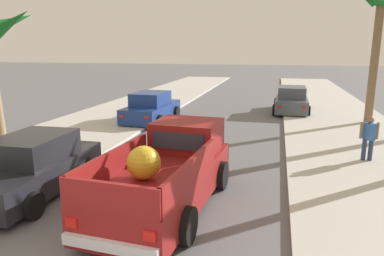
% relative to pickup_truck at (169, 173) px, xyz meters
% --- Properties ---
extents(sidewalk_left, '(5.31, 60.00, 0.12)m').
position_rel_pickup_truck_xyz_m(sidewalk_left, '(-6.10, 7.15, -0.73)').
color(sidewalk_left, beige).
rests_on(sidewalk_left, ground).
extents(sidewalk_right, '(5.31, 60.00, 0.12)m').
position_rel_pickup_truck_xyz_m(sidewalk_right, '(5.51, 7.15, -0.73)').
color(sidewalk_right, beige).
rests_on(sidewalk_right, ground).
extents(curb_left, '(0.16, 60.00, 0.10)m').
position_rel_pickup_truck_xyz_m(curb_left, '(-4.84, 7.15, -0.74)').
color(curb_left, silver).
rests_on(curb_left, ground).
extents(curb_right, '(0.16, 60.00, 0.10)m').
position_rel_pickup_truck_xyz_m(curb_right, '(4.25, 7.15, -0.74)').
color(curb_right, silver).
rests_on(curb_right, ground).
extents(pickup_truck, '(2.50, 5.34, 1.80)m').
position_rel_pickup_truck_xyz_m(pickup_truck, '(0.00, 0.00, 0.00)').
color(pickup_truck, maroon).
rests_on(pickup_truck, ground).
extents(car_left_near, '(2.10, 4.29, 1.54)m').
position_rel_pickup_truck_xyz_m(car_left_near, '(3.29, 13.76, -0.08)').
color(car_left_near, '#474C56').
rests_on(car_left_near, ground).
extents(car_right_near, '(2.09, 4.29, 1.54)m').
position_rel_pickup_truck_xyz_m(car_right_near, '(-3.63, -0.18, -0.08)').
color(car_right_near, black).
rests_on(car_right_near, ground).
extents(car_left_mid, '(2.16, 4.32, 1.54)m').
position_rel_pickup_truck_xyz_m(car_left_mid, '(-3.81, 9.31, -0.08)').
color(car_left_mid, navy).
rests_on(car_left_mid, ground).
extents(pedestrian, '(0.57, 0.44, 1.59)m').
position_rel_pickup_truck_xyz_m(pedestrian, '(5.41, 4.46, 0.12)').
color(pedestrian, navy).
rests_on(pedestrian, ground).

